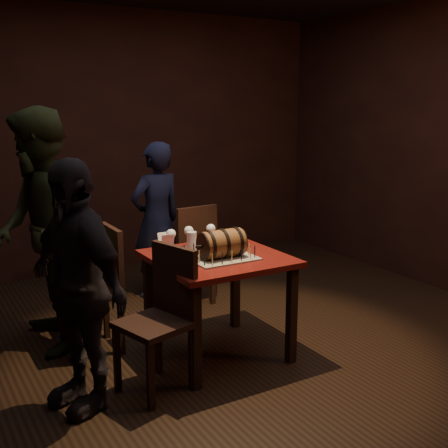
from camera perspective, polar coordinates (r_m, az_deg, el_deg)
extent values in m
plane|color=black|center=(4.37, 0.80, -12.34)|extent=(5.00, 5.00, 0.00)
cube|color=black|center=(6.26, -11.20, 8.21)|extent=(5.00, 0.04, 2.80)
cube|color=#53100D|center=(4.00, -0.64, -3.50)|extent=(0.90, 0.90, 0.04)
cube|color=black|center=(3.64, -2.90, -11.42)|extent=(0.06, 0.06, 0.71)
cube|color=black|center=(4.02, 6.88, -9.16)|extent=(0.06, 0.06, 0.71)
cube|color=black|center=(4.28, -7.64, -7.81)|extent=(0.06, 0.06, 0.71)
cube|color=black|center=(4.61, 1.15, -6.23)|extent=(0.06, 0.06, 0.71)
cube|color=gray|center=(3.92, -0.22, -3.47)|extent=(0.45, 0.35, 0.01)
cylinder|color=brown|center=(3.89, -0.22, -2.00)|extent=(0.29, 0.19, 0.19)
cylinder|color=black|center=(3.84, -1.62, -2.20)|extent=(0.02, 0.21, 0.21)
cylinder|color=black|center=(3.89, -0.22, -2.00)|extent=(0.02, 0.21, 0.21)
cylinder|color=black|center=(3.94, 1.14, -1.80)|extent=(0.02, 0.21, 0.21)
cylinder|color=black|center=(3.82, -2.17, -2.28)|extent=(0.01, 0.19, 0.19)
cylinder|color=black|center=(3.96, 1.66, -1.73)|extent=(0.01, 0.19, 0.19)
cylinder|color=black|center=(3.81, -2.45, -2.32)|extent=(0.04, 0.02, 0.02)
sphere|color=black|center=(3.80, -2.71, -2.36)|extent=(0.03, 0.03, 0.03)
cylinder|color=#E8DE8A|center=(3.71, -1.20, -3.64)|extent=(0.01, 0.01, 0.08)
cylinder|color=black|center=(3.70, -1.20, -2.97)|extent=(0.00, 0.00, 0.01)
cylinder|color=black|center=(3.74, -0.19, -3.48)|extent=(0.01, 0.01, 0.08)
cylinder|color=black|center=(3.73, -0.19, -2.81)|extent=(0.00, 0.00, 0.01)
cylinder|color=#E8DE8A|center=(3.78, 0.81, -3.32)|extent=(0.01, 0.01, 0.08)
cylinder|color=black|center=(3.77, 0.81, -2.66)|extent=(0.00, 0.00, 0.01)
cylinder|color=black|center=(3.82, 1.78, -3.17)|extent=(0.01, 0.01, 0.08)
cylinder|color=black|center=(3.81, 1.78, -2.51)|extent=(0.00, 0.00, 0.01)
cylinder|color=#E8DE8A|center=(3.86, 2.73, -3.01)|extent=(0.01, 0.01, 0.08)
cylinder|color=black|center=(3.85, 2.74, -2.37)|extent=(0.00, 0.00, 0.01)
cylinder|color=black|center=(3.90, 3.14, -2.83)|extent=(0.01, 0.01, 0.08)
cylinder|color=black|center=(3.89, 3.15, -2.19)|extent=(0.00, 0.00, 0.01)
cylinder|color=#E8DE8A|center=(3.97, 2.54, -2.59)|extent=(0.01, 0.01, 0.08)
cylinder|color=black|center=(3.95, 2.55, -1.96)|extent=(0.00, 0.00, 0.01)
cylinder|color=black|center=(4.03, 1.96, -2.35)|extent=(0.01, 0.01, 0.08)
cylinder|color=black|center=(4.02, 1.96, -1.73)|extent=(0.00, 0.00, 0.01)
cylinder|color=#E8DE8A|center=(4.09, 1.39, -2.12)|extent=(0.01, 0.01, 0.08)
cylinder|color=black|center=(4.08, 1.40, -1.51)|extent=(0.00, 0.00, 0.01)
cylinder|color=black|center=(4.10, 0.67, -2.07)|extent=(0.01, 0.01, 0.08)
cylinder|color=black|center=(4.09, 0.67, -1.46)|extent=(0.00, 0.00, 0.01)
cylinder|color=#E8DE8A|center=(4.06, -0.25, -2.21)|extent=(0.01, 0.01, 0.08)
cylinder|color=black|center=(4.05, -0.25, -1.59)|extent=(0.00, 0.00, 0.01)
cylinder|color=black|center=(4.03, -1.18, -2.34)|extent=(0.01, 0.01, 0.08)
cylinder|color=black|center=(4.02, -1.18, -1.72)|extent=(0.00, 0.00, 0.01)
cylinder|color=#E8DE8A|center=(3.99, -2.13, -2.48)|extent=(0.01, 0.01, 0.08)
cylinder|color=black|center=(3.98, -2.13, -1.85)|extent=(0.00, 0.00, 0.01)
cylinder|color=black|center=(3.96, -3.09, -2.62)|extent=(0.01, 0.01, 0.08)
cylinder|color=black|center=(3.95, -3.10, -1.99)|extent=(0.00, 0.00, 0.01)
cylinder|color=#E8DE8A|center=(3.92, -3.57, -2.79)|extent=(0.01, 0.01, 0.08)
cylinder|color=black|center=(3.90, -3.58, -2.16)|extent=(0.00, 0.00, 0.01)
cylinder|color=black|center=(3.85, -3.06, -3.05)|extent=(0.01, 0.01, 0.08)
cylinder|color=black|center=(3.84, -3.07, -2.40)|extent=(0.00, 0.00, 0.01)
cylinder|color=#E8DE8A|center=(3.79, -2.54, -3.31)|extent=(0.01, 0.01, 0.08)
cylinder|color=black|center=(3.77, -2.54, -2.65)|extent=(0.00, 0.00, 0.01)
cylinder|color=black|center=(3.72, -1.99, -3.58)|extent=(0.01, 0.01, 0.08)
cylinder|color=black|center=(3.71, -2.00, -2.91)|extent=(0.00, 0.00, 0.01)
cylinder|color=silver|center=(4.15, -5.37, -2.65)|extent=(0.06, 0.06, 0.01)
cylinder|color=silver|center=(4.14, -5.38, -2.02)|extent=(0.01, 0.01, 0.09)
sphere|color=silver|center=(4.12, -5.40, -1.01)|extent=(0.07, 0.07, 0.07)
sphere|color=#591114|center=(4.12, -5.40, -1.10)|extent=(0.05, 0.05, 0.05)
cylinder|color=silver|center=(4.24, -3.57, -2.29)|extent=(0.06, 0.06, 0.01)
cylinder|color=silver|center=(4.23, -3.58, -1.68)|extent=(0.01, 0.01, 0.09)
sphere|color=silver|center=(4.21, -3.59, -0.69)|extent=(0.07, 0.07, 0.07)
cylinder|color=silver|center=(4.31, -1.34, -2.05)|extent=(0.06, 0.06, 0.01)
cylinder|color=silver|center=(4.29, -1.34, -1.45)|extent=(0.01, 0.01, 0.09)
sphere|color=silver|center=(4.28, -1.35, -0.47)|extent=(0.07, 0.07, 0.07)
sphere|color=#BF594C|center=(4.28, -1.35, -0.56)|extent=(0.05, 0.05, 0.05)
cylinder|color=silver|center=(4.08, -3.30, -1.84)|extent=(0.07, 0.07, 0.15)
cylinder|color=#9E5414|center=(4.08, -3.29, -2.07)|extent=(0.06, 0.06, 0.11)
cylinder|color=white|center=(4.07, -3.31, -1.17)|extent=(0.06, 0.06, 0.02)
cube|color=black|center=(5.14, -3.80, -3.19)|extent=(0.43, 0.43, 0.04)
cube|color=black|center=(5.43, -3.16, -4.91)|extent=(0.04, 0.04, 0.43)
cube|color=black|center=(5.27, -6.32, -5.52)|extent=(0.04, 0.04, 0.43)
cube|color=black|center=(5.16, -1.15, -5.83)|extent=(0.04, 0.04, 0.43)
cube|color=black|center=(4.99, -4.41, -6.52)|extent=(0.04, 0.04, 0.43)
cube|color=black|center=(4.93, -2.75, -0.85)|extent=(0.40, 0.07, 0.46)
cube|color=black|center=(4.26, -13.47, -6.83)|extent=(0.40, 0.40, 0.04)
cube|color=black|center=(4.45, -16.09, -9.35)|extent=(0.04, 0.04, 0.43)
cube|color=black|center=(4.14, -14.90, -10.93)|extent=(0.04, 0.04, 0.43)
cube|color=black|center=(4.53, -11.88, -8.71)|extent=(0.04, 0.04, 0.43)
cube|color=black|center=(4.23, -10.40, -10.19)|extent=(0.04, 0.04, 0.43)
cube|color=black|center=(4.23, -11.31, -3.29)|extent=(0.04, 0.40, 0.46)
cube|color=black|center=(3.61, -7.15, -10.09)|extent=(0.49, 0.49, 0.04)
cube|color=black|center=(3.74, -10.82, -13.35)|extent=(0.04, 0.04, 0.43)
cube|color=black|center=(3.49, -7.46, -15.16)|extent=(0.04, 0.04, 0.43)
cube|color=black|center=(3.92, -6.68, -11.94)|extent=(0.04, 0.04, 0.43)
cube|color=black|center=(3.69, -3.23, -13.50)|extent=(0.04, 0.04, 0.43)
cube|color=black|center=(3.63, -5.04, -5.70)|extent=(0.15, 0.40, 0.46)
imported|color=#1C1E38|center=(5.29, -6.88, 0.36)|extent=(0.59, 0.45, 1.47)
imported|color=#30371B|center=(4.29, -18.07, -0.74)|extent=(0.75, 0.93, 1.80)
imported|color=black|center=(3.43, -14.77, -6.13)|extent=(0.60, 0.96, 1.52)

